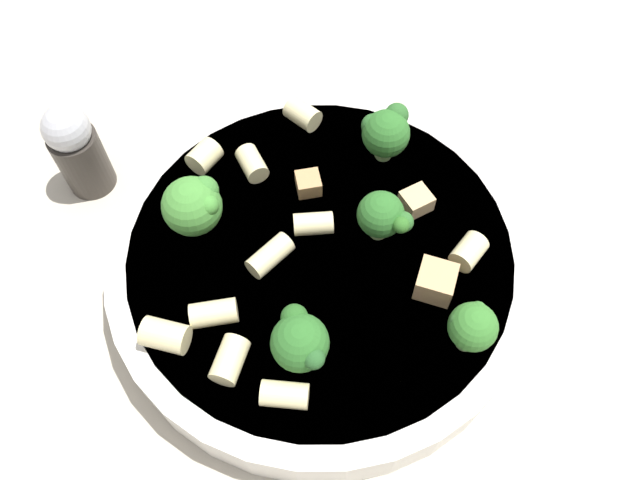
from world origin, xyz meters
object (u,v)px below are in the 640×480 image
(rigatoni_7, at_px, (469,252))
(pepper_shaker, at_px, (77,149))
(rigatoni_3, at_px, (204,156))
(chicken_chunk_0, at_px, (416,201))
(broccoli_floret_4, at_px, (301,341))
(rigatoni_6, at_px, (165,335))
(rigatoni_0, at_px, (252,164))
(rigatoni_1, at_px, (270,257))
(rigatoni_5, at_px, (230,360))
(rigatoni_4, at_px, (285,395))
(chicken_chunk_2, at_px, (436,282))
(broccoli_floret_1, at_px, (194,205))
(chicken_chunk_1, at_px, (308,183))
(rigatoni_2, at_px, (214,313))
(pasta_bowl, at_px, (320,259))
(broccoli_floret_2, at_px, (385,220))
(rigatoni_8, at_px, (303,114))
(rigatoni_9, at_px, (320,222))
(broccoli_floret_3, at_px, (386,132))
(broccoli_floret_0, at_px, (472,327))

(rigatoni_7, distance_m, pepper_shaker, 0.28)
(rigatoni_3, distance_m, chicken_chunk_0, 0.15)
(broccoli_floret_4, bearing_deg, rigatoni_6, -113.87)
(rigatoni_0, relative_size, rigatoni_6, 0.90)
(rigatoni_1, xyz_separation_m, rigatoni_5, (0.06, -0.04, 0.00))
(rigatoni_0, distance_m, rigatoni_7, 0.16)
(rigatoni_4, xyz_separation_m, chicken_chunk_2, (-0.04, 0.11, 0.00))
(rigatoni_6, height_order, pepper_shaker, pepper_shaker)
(rigatoni_0, relative_size, rigatoni_5, 0.92)
(broccoli_floret_1, bearing_deg, chicken_chunk_0, 78.46)
(rigatoni_7, xyz_separation_m, chicken_chunk_0, (-0.05, -0.02, -0.00))
(chicken_chunk_0, xyz_separation_m, chicken_chunk_1, (-0.03, -0.06, -0.00))
(broccoli_floret_1, height_order, rigatoni_3, broccoli_floret_1)
(rigatoni_1, distance_m, rigatoni_2, 0.05)
(pasta_bowl, distance_m, rigatoni_5, 0.10)
(broccoli_floret_2, xyz_separation_m, rigatoni_1, (-0.00, -0.07, -0.01))
(rigatoni_1, xyz_separation_m, chicken_chunk_2, (0.05, 0.09, 0.00))
(rigatoni_7, height_order, rigatoni_8, same)
(broccoli_floret_4, xyz_separation_m, rigatoni_1, (-0.07, -0.00, -0.02))
(rigatoni_7, relative_size, chicken_chunk_2, 0.98)
(rigatoni_4, distance_m, rigatoni_7, 0.14)
(broccoli_floret_1, xyz_separation_m, broccoli_floret_4, (0.11, 0.04, 0.00))
(rigatoni_9, height_order, chicken_chunk_0, rigatoni_9)
(rigatoni_6, bearing_deg, broccoli_floret_3, 119.37)
(broccoli_floret_3, distance_m, rigatoni_8, 0.07)
(rigatoni_3, height_order, chicken_chunk_1, rigatoni_3)
(rigatoni_9, bearing_deg, broccoli_floret_3, 127.34)
(broccoli_floret_4, relative_size, rigatoni_1, 1.34)
(pasta_bowl, height_order, rigatoni_8, rigatoni_8)
(rigatoni_1, height_order, chicken_chunk_2, chicken_chunk_2)
(broccoli_floret_0, height_order, rigatoni_3, broccoli_floret_0)
(rigatoni_5, relative_size, chicken_chunk_0, 1.40)
(rigatoni_0, relative_size, rigatoni_1, 0.79)
(chicken_chunk_0, bearing_deg, rigatoni_7, 19.47)
(rigatoni_5, bearing_deg, rigatoni_0, 161.00)
(rigatoni_5, height_order, chicken_chunk_1, rigatoni_5)
(pepper_shaker, bearing_deg, rigatoni_1, 40.38)
(broccoli_floret_1, bearing_deg, chicken_chunk_1, 94.57)
(rigatoni_6, relative_size, chicken_chunk_1, 1.61)
(pepper_shaker, bearing_deg, rigatoni_4, 23.56)
(chicken_chunk_0, bearing_deg, broccoli_floret_1, -101.54)
(rigatoni_2, height_order, chicken_chunk_0, rigatoni_2)
(rigatoni_3, bearing_deg, rigatoni_5, -6.13)
(broccoli_floret_1, relative_size, chicken_chunk_0, 2.21)
(broccoli_floret_1, distance_m, rigatoni_9, 0.08)
(rigatoni_1, bearing_deg, broccoli_floret_2, 87.20)
(rigatoni_5, height_order, rigatoni_6, rigatoni_6)
(broccoli_floret_4, distance_m, rigatoni_0, 0.14)
(rigatoni_7, xyz_separation_m, chicken_chunk_1, (-0.08, -0.08, -0.00))
(broccoli_floret_0, distance_m, pepper_shaker, 0.29)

